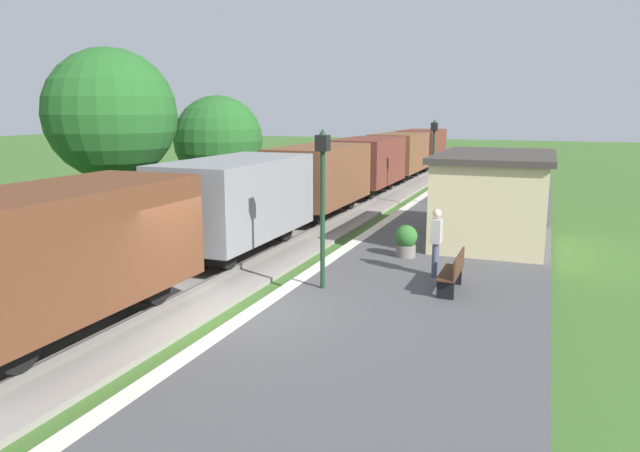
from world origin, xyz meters
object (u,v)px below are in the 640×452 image
Objects in this scene: person_waiting at (436,240)px; lamp_post_near at (323,180)px; tree_trackside_mid at (111,115)px; tree_trackside_far at (218,140)px; bench_near_hut at (453,272)px; lamp_post_far at (434,146)px; potted_planter at (406,240)px; freight_train at (346,171)px; station_hut at (494,196)px.

lamp_post_near is (-2.28, -1.97, 1.62)m from person_waiting.
tree_trackside_mid is 5.62m from tree_trackside_far.
lamp_post_far reaches higher than bench_near_hut.
potted_planter is 10.40m from tree_trackside_far.
freight_train is 9.90m from potted_planter.
freight_train is 4.01m from lamp_post_far.
bench_near_hut is 0.41× the size of lamp_post_near.
lamp_post_near is 11.49m from tree_trackside_far.
freight_train is 11.90m from person_waiting.
lamp_post_near is at bearing -164.10° from bench_near_hut.
tree_trackside_mid is at bearing -127.99° from lamp_post_far.
lamp_post_near is at bearing -115.13° from station_hut.
station_hut is 5.01m from person_waiting.
lamp_post_near reaches higher than station_hut.
tree_trackside_far is (-10.98, 1.61, 1.49)m from station_hut.
bench_near_hut is 13.33m from tree_trackside_far.
lamp_post_near is 0.59× the size of tree_trackside_mid.
tree_trackside_mid reaches higher than freight_train.
station_hut is 7.67m from lamp_post_far.
lamp_post_near reaches higher than person_waiting.
station_hut is 0.92× the size of tree_trackside_mid.
lamp_post_far is (-1.14, 10.08, 2.08)m from potted_planter.
station_hut is at bearing -101.40° from person_waiting.
bench_near_hut is (6.47, -11.49, -0.96)m from freight_train.
bench_near_hut is 0.88× the size of person_waiting.
freight_train reaches higher than person_waiting.
lamp_post_far is (0.00, 13.73, 0.00)m from lamp_post_near.
lamp_post_near is (-3.22, -6.86, 1.15)m from station_hut.
tree_trackside_far reaches higher than bench_near_hut.
lamp_post_near is 13.73m from lamp_post_far.
lamp_post_far is 0.75× the size of tree_trackside_far.
freight_train is 26.13× the size of bench_near_hut.
freight_train is 7.94× the size of tree_trackside_far.
potted_planter reaches higher than bench_near_hut.
potted_planter is at bearing -123.05° from station_hut.
potted_planter is at bearing -56.52° from person_waiting.
lamp_post_near reaches higher than freight_train.
lamp_post_near is at bearing -73.79° from freight_train.
bench_near_hut is 0.41× the size of lamp_post_far.
lamp_post_near is 9.02m from tree_trackside_mid.
lamp_post_far is at bearing 115.11° from station_hut.
potted_planter is 4.36m from lamp_post_near.
person_waiting is 0.46× the size of lamp_post_far.
station_hut is 6.12m from bench_near_hut.
lamp_post_far is 13.70m from tree_trackside_mid.
bench_near_hut is 12.01m from tree_trackside_mid.
lamp_post_near is at bearing -47.50° from tree_trackside_far.
person_waiting is (5.86, -10.35, -0.49)m from freight_train.
tree_trackside_mid is at bearing -5.98° from person_waiting.
tree_trackside_far is (-7.76, 8.47, 0.34)m from lamp_post_near.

